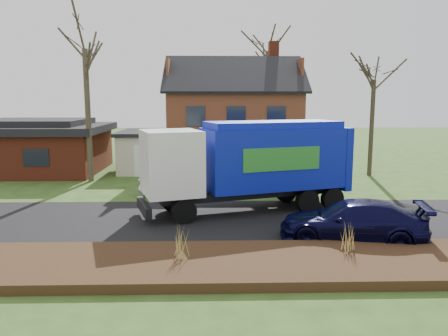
{
  "coord_description": "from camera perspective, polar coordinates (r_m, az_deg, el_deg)",
  "views": [
    {
      "loc": [
        0.45,
        -17.94,
        5.12
      ],
      "look_at": [
        1.01,
        2.5,
        1.86
      ],
      "focal_mm": 35.0,
      "sensor_mm": 36.0,
      "label": 1
    }
  ],
  "objects": [
    {
      "name": "tree_back",
      "position": [
        39.52,
        5.74,
        16.68
      ],
      "size": [
        3.94,
        3.94,
        12.47
      ],
      "color": "#3A3123",
      "rests_on": "ground"
    },
    {
      "name": "ground",
      "position": [
        18.66,
        -2.91,
        -6.89
      ],
      "size": [
        120.0,
        120.0,
        0.0
      ],
      "primitive_type": "plane",
      "color": "#2C4918",
      "rests_on": "ground"
    },
    {
      "name": "grass_clump_mid",
      "position": [
        13.49,
        -5.74,
        -9.64
      ],
      "size": [
        0.36,
        0.3,
        1.01
      ],
      "color": "#A59248",
      "rests_on": "mulch_verge"
    },
    {
      "name": "mulch_verge",
      "position": [
        13.58,
        -3.44,
        -12.42
      ],
      "size": [
        80.0,
        3.5,
        0.3
      ],
      "primitive_type": "cube",
      "color": "black",
      "rests_on": "ground"
    },
    {
      "name": "tree_front_west",
      "position": [
        28.5,
        -17.84,
        16.97
      ],
      "size": [
        3.78,
        3.78,
        11.23
      ],
      "color": "#463C2A",
      "rests_on": "ground"
    },
    {
      "name": "grass_clump_east",
      "position": [
        14.58,
        15.75,
        -8.63
      ],
      "size": [
        0.38,
        0.31,
        0.95
      ],
      "color": "tan",
      "rests_on": "mulch_verge"
    },
    {
      "name": "main_house",
      "position": [
        31.88,
        0.3,
        7.09
      ],
      "size": [
        12.95,
        8.95,
        9.26
      ],
      "color": "beige",
      "rests_on": "ground"
    },
    {
      "name": "ranch_house",
      "position": [
        33.51,
        -23.4,
        2.64
      ],
      "size": [
        9.8,
        8.2,
        3.7
      ],
      "color": "maroon",
      "rests_on": "ground"
    },
    {
      "name": "road",
      "position": [
        18.65,
        -2.91,
        -6.86
      ],
      "size": [
        80.0,
        7.0,
        0.02
      ],
      "primitive_type": "cube",
      "color": "black",
      "rests_on": "ground"
    },
    {
      "name": "garbage_truck",
      "position": [
        19.86,
        3.74,
        1.05
      ],
      "size": [
        9.9,
        5.32,
        4.1
      ],
      "rotation": [
        0.0,
        0.0,
        0.31
      ],
      "color": "black",
      "rests_on": "ground"
    },
    {
      "name": "silver_sedan",
      "position": [
        23.23,
        -5.23,
        -1.79
      ],
      "size": [
        4.73,
        1.84,
        1.53
      ],
      "primitive_type": "imported",
      "rotation": [
        0.0,
        0.0,
        1.62
      ],
      "color": "#A9ABB1",
      "rests_on": "ground"
    },
    {
      "name": "navy_wagon",
      "position": [
        16.53,
        16.42,
        -6.65
      ],
      "size": [
        5.48,
        3.06,
        1.5
      ],
      "primitive_type": "imported",
      "rotation": [
        0.0,
        0.0,
        -1.76
      ],
      "color": "black",
      "rests_on": "ground"
    },
    {
      "name": "tree_front_east",
      "position": [
        30.71,
        19.12,
        12.75
      ],
      "size": [
        3.26,
        3.26,
        9.06
      ],
      "color": "#3A3123",
      "rests_on": "ground"
    }
  ]
}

